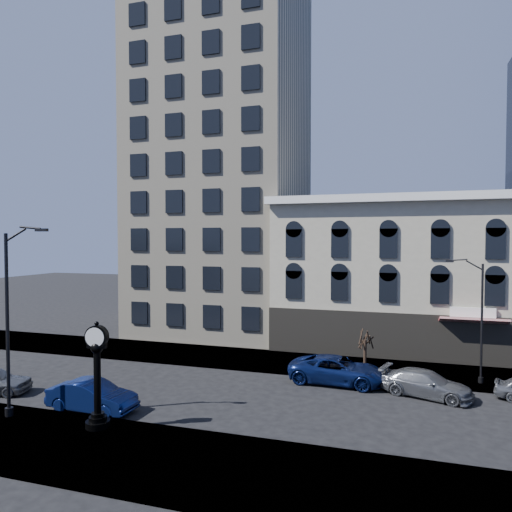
% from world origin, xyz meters
% --- Properties ---
extents(ground, '(160.00, 160.00, 0.00)m').
position_xyz_m(ground, '(0.00, 0.00, 0.00)').
color(ground, black).
rests_on(ground, ground).
extents(sidewalk_far, '(160.00, 6.00, 0.12)m').
position_xyz_m(sidewalk_far, '(0.00, 8.00, 0.06)').
color(sidewalk_far, gray).
rests_on(sidewalk_far, ground).
extents(sidewalk_near, '(160.00, 6.00, 0.12)m').
position_xyz_m(sidewalk_near, '(0.00, -8.00, 0.06)').
color(sidewalk_near, gray).
rests_on(sidewalk_near, ground).
extents(cream_tower, '(15.90, 15.40, 42.50)m').
position_xyz_m(cream_tower, '(-6.11, 18.88, 19.32)').
color(cream_tower, beige).
rests_on(cream_tower, ground).
extents(victorian_row, '(22.60, 11.19, 12.50)m').
position_xyz_m(victorian_row, '(12.00, 15.89, 6.00)').
color(victorian_row, '#B2AB93').
rests_on(victorian_row, ground).
extents(street_clock, '(1.15, 1.15, 5.08)m').
position_xyz_m(street_clock, '(-2.77, -6.17, 2.41)').
color(street_clock, black).
rests_on(street_clock, sidewalk_near).
extents(street_lamp_near, '(2.51, 0.77, 9.80)m').
position_xyz_m(street_lamp_near, '(-7.23, -6.19, 7.52)').
color(street_lamp_near, black).
rests_on(street_lamp_near, sidewalk_near).
extents(street_lamp_far, '(2.01, 0.71, 7.88)m').
position_xyz_m(street_lamp_far, '(15.34, 6.77, 6.07)').
color(street_lamp_far, black).
rests_on(street_lamp_far, sidewalk_far).
extents(bare_tree_far, '(2.04, 2.04, 3.51)m').
position_xyz_m(bare_tree_far, '(8.81, 6.95, 2.76)').
color(bare_tree_far, black).
rests_on(bare_tree_far, sidewalk_far).
extents(car_near_b, '(4.88, 1.82, 1.59)m').
position_xyz_m(car_near_b, '(-4.54, -4.23, 0.80)').
color(car_near_b, '#0C194C').
rests_on(car_near_b, ground).
extents(car_far_a, '(6.19, 3.13, 1.68)m').
position_xyz_m(car_far_a, '(7.28, 4.29, 0.84)').
color(car_far_a, '#0C194C').
rests_on(car_far_a, ground).
extents(car_far_b, '(5.49, 3.49, 1.48)m').
position_xyz_m(car_far_b, '(12.49, 3.35, 0.74)').
color(car_far_b, '#595B60').
rests_on(car_far_b, ground).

